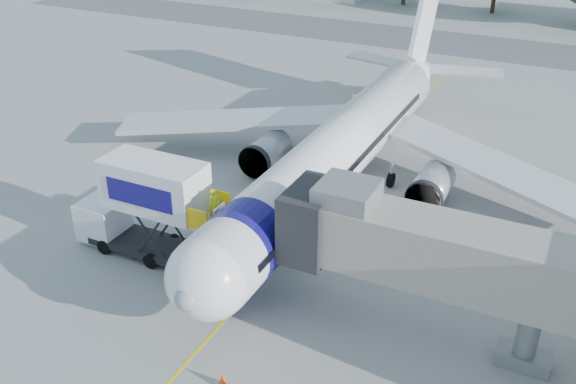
% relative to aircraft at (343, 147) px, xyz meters
% --- Properties ---
extents(ground, '(160.00, 160.00, 0.00)m').
position_rel_aircraft_xyz_m(ground, '(0.00, -4.12, -2.95)').
color(ground, gray).
rests_on(ground, ground).
extents(guidance_line, '(0.15, 70.00, 0.01)m').
position_rel_aircraft_xyz_m(guidance_line, '(0.00, -4.12, -2.94)').
color(guidance_line, yellow).
rests_on(guidance_line, ground).
extents(taxiway_strip, '(120.00, 10.00, 0.01)m').
position_rel_aircraft_xyz_m(taxiway_strip, '(0.00, 37.88, -2.94)').
color(taxiway_strip, '#59595B').
rests_on(taxiway_strip, ground).
extents(aircraft, '(34.17, 37.73, 11.35)m').
position_rel_aircraft_xyz_m(aircraft, '(0.00, 0.00, 0.00)').
color(aircraft, white).
rests_on(aircraft, ground).
extents(jet_bridge, '(13.90, 3.20, 6.60)m').
position_rel_aircraft_xyz_m(jet_bridge, '(7.99, -11.12, 1.39)').
color(jet_bridge, '#9E9487').
rests_on(jet_bridge, ground).
extents(catering_hiloader, '(8.55, 2.44, 5.50)m').
position_rel_aircraft_xyz_m(catering_hiloader, '(-6.27, -11.12, -0.19)').
color(catering_hiloader, black).
rests_on(catering_hiloader, ground).
extents(safety_cone_b, '(0.45, 0.45, 0.71)m').
position_rel_aircraft_xyz_m(safety_cone_b, '(2.08, -17.62, -2.61)').
color(safety_cone_b, '#EE430C').
rests_on(safety_cone_b, ground).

